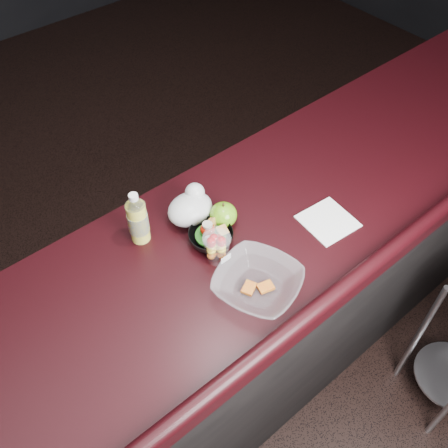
# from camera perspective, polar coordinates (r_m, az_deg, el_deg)

# --- Properties ---
(ground) EXTENTS (8.00, 8.00, 0.00)m
(ground) POSITION_cam_1_polar(r_m,az_deg,el_deg) (2.36, 3.19, -23.96)
(ground) COLOR black
(ground) RESTS_ON ground
(room_shell) EXTENTS (8.00, 8.00, 8.00)m
(room_shell) POSITION_cam_1_polar(r_m,az_deg,el_deg) (0.83, 8.77, 17.58)
(room_shell) COLOR black
(room_shell) RESTS_ON ground
(counter) EXTENTS (4.06, 0.71, 1.02)m
(counter) POSITION_cam_1_polar(r_m,az_deg,el_deg) (1.98, -2.12, -13.09)
(counter) COLOR black
(counter) RESTS_ON ground
(lemonade_bottle) EXTENTS (0.06, 0.06, 0.20)m
(lemonade_bottle) POSITION_cam_1_polar(r_m,az_deg,el_deg) (1.56, -9.81, 0.37)
(lemonade_bottle) COLOR yellow
(lemonade_bottle) RESTS_ON counter
(fruit_cup) EXTENTS (0.09, 0.09, 0.12)m
(fruit_cup) POSITION_cam_1_polar(r_m,az_deg,el_deg) (1.50, -0.82, -2.50)
(fruit_cup) COLOR white
(fruit_cup) RESTS_ON counter
(green_apple) EXTENTS (0.09, 0.09, 0.09)m
(green_apple) POSITION_cam_1_polar(r_m,az_deg,el_deg) (1.61, -0.07, 1.06)
(green_apple) COLOR #39780D
(green_apple) RESTS_ON counter
(plastic_bag) EXTENTS (0.15, 0.13, 0.11)m
(plastic_bag) POSITION_cam_1_polar(r_m,az_deg,el_deg) (1.63, -3.82, 1.96)
(plastic_bag) COLOR silver
(plastic_bag) RESTS_ON counter
(snack_bowl) EXTENTS (0.18, 0.18, 0.08)m
(snack_bowl) POSITION_cam_1_polar(r_m,az_deg,el_deg) (1.57, -1.55, -1.42)
(snack_bowl) COLOR black
(snack_bowl) RESTS_ON counter
(takeout_bowl) EXTENTS (0.32, 0.32, 0.06)m
(takeout_bowl) POSITION_cam_1_polar(r_m,az_deg,el_deg) (1.46, 3.87, -6.75)
(takeout_bowl) COLOR silver
(takeout_bowl) RESTS_ON counter
(paper_napkin) EXTENTS (0.17, 0.17, 0.00)m
(paper_napkin) POSITION_cam_1_polar(r_m,az_deg,el_deg) (1.68, 11.79, 0.33)
(paper_napkin) COLOR white
(paper_napkin) RESTS_ON counter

